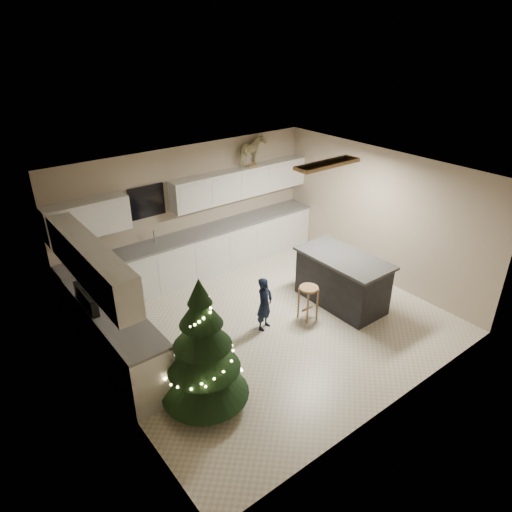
{
  "coord_description": "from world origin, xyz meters",
  "views": [
    {
      "loc": [
        -4.16,
        -5.02,
        4.6
      ],
      "look_at": [
        0.0,
        0.35,
        1.15
      ],
      "focal_mm": 32.0,
      "sensor_mm": 36.0,
      "label": 1
    }
  ],
  "objects_px": {
    "bar_stool": "(308,295)",
    "toddler": "(265,304)",
    "christmas_tree": "(203,356)",
    "rocking_horse": "(252,151)",
    "island": "(342,280)"
  },
  "relations": [
    {
      "from": "bar_stool",
      "to": "christmas_tree",
      "type": "bearing_deg",
      "value": -165.91
    },
    {
      "from": "christmas_tree",
      "to": "island",
      "type": "bearing_deg",
      "value": 10.54
    },
    {
      "from": "christmas_tree",
      "to": "toddler",
      "type": "xyz_separation_m",
      "value": [
        1.7,
        0.86,
        -0.32
      ]
    },
    {
      "from": "island",
      "to": "rocking_horse",
      "type": "bearing_deg",
      "value": 90.42
    },
    {
      "from": "island",
      "to": "bar_stool",
      "type": "distance_m",
      "value": 0.83
    },
    {
      "from": "bar_stool",
      "to": "toddler",
      "type": "relative_size",
      "value": 0.66
    },
    {
      "from": "toddler",
      "to": "rocking_horse",
      "type": "height_order",
      "value": "rocking_horse"
    },
    {
      "from": "christmas_tree",
      "to": "toddler",
      "type": "distance_m",
      "value": 1.93
    },
    {
      "from": "island",
      "to": "rocking_horse",
      "type": "relative_size",
      "value": 2.31
    },
    {
      "from": "bar_stool",
      "to": "rocking_horse",
      "type": "distance_m",
      "value": 3.31
    },
    {
      "from": "christmas_tree",
      "to": "toddler",
      "type": "bearing_deg",
      "value": 26.73
    },
    {
      "from": "christmas_tree",
      "to": "toddler",
      "type": "height_order",
      "value": "christmas_tree"
    },
    {
      "from": "island",
      "to": "toddler",
      "type": "distance_m",
      "value": 1.62
    },
    {
      "from": "island",
      "to": "rocking_horse",
      "type": "xyz_separation_m",
      "value": [
        -0.02,
        2.64,
        1.83
      ]
    },
    {
      "from": "christmas_tree",
      "to": "rocking_horse",
      "type": "distance_m",
      "value": 4.86
    }
  ]
}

